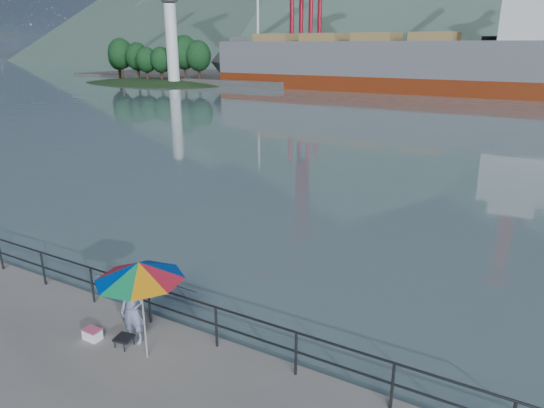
% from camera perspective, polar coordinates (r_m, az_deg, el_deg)
% --- Properties ---
extents(harbor_water, '(500.00, 280.00, 0.00)m').
position_cam_1_polar(harbor_water, '(136.31, 26.79, 13.64)').
color(harbor_water, slate).
rests_on(harbor_water, ground).
extents(guardrail, '(22.00, 0.06, 1.03)m').
position_cam_1_polar(guardrail, '(13.03, -17.48, -10.02)').
color(guardrail, '#2D3033').
rests_on(guardrail, ground).
extents(lighthouse_islet, '(48.00, 26.40, 19.20)m').
position_cam_1_polar(lighthouse_islet, '(93.30, -13.89, 13.90)').
color(lighthouse_islet, '#263F1E').
rests_on(lighthouse_islet, ground).
extents(fisherman, '(0.65, 0.50, 1.58)m').
position_cam_1_polar(fisherman, '(11.62, -16.09, -12.01)').
color(fisherman, '#2F4785').
rests_on(fisherman, ground).
extents(beach_umbrella, '(2.20, 2.20, 2.28)m').
position_cam_1_polar(beach_umbrella, '(10.40, -15.34, -7.60)').
color(beach_umbrella, white).
rests_on(beach_umbrella, ground).
extents(folding_stool, '(0.44, 0.44, 0.24)m').
position_cam_1_polar(folding_stool, '(11.85, -16.99, -15.19)').
color(folding_stool, black).
rests_on(folding_stool, ground).
extents(cooler_bag, '(0.40, 0.27, 0.23)m').
position_cam_1_polar(cooler_bag, '(12.34, -20.37, -14.21)').
color(cooler_bag, white).
rests_on(cooler_bag, ground).
extents(fishing_rod, '(0.30, 1.51, 1.08)m').
position_cam_1_polar(fishing_rod, '(12.75, -11.50, -12.82)').
color(fishing_rod, black).
rests_on(fishing_rod, ground).
extents(bulk_carrier, '(57.63, 9.97, 14.50)m').
position_cam_1_polar(bulk_carrier, '(77.43, 15.86, 15.77)').
color(bulk_carrier, '#66220C').
rests_on(bulk_carrier, ground).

